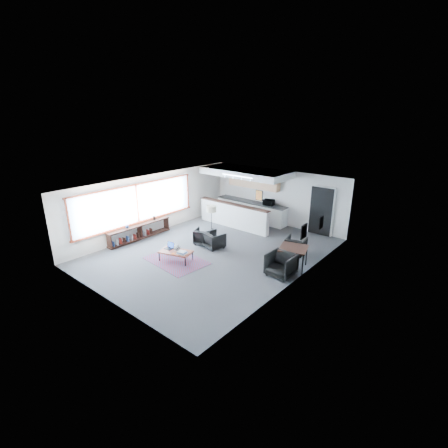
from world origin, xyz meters
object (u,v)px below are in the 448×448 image
Objects in this scene: dining_chair_far at (296,246)px; dining_chair_near at (281,265)px; microwave at (269,202)px; armchair_left at (203,236)px; floor_lamp at (211,210)px; book_stack at (182,253)px; laptop at (170,247)px; dining_table at (293,249)px; coffee_table at (176,252)px; ceramic_pot at (177,248)px; armchair_right at (214,239)px.

dining_chair_near is at bearing 91.92° from dining_chair_far.
dining_chair_near is at bearing -59.13° from microwave.
armchair_left is 1.16m from floor_lamp.
book_stack is at bearing -70.65° from floor_lamp.
dining_table reaches higher than laptop.
dining_table is at bearing 34.90° from book_stack.
floor_lamp is (-0.56, 2.55, 0.88)m from coffee_table.
ceramic_pot is at bearing 67.87° from coffee_table.
coffee_table is 0.16m from ceramic_pot.
armchair_right is 0.64× the size of dining_table.
armchair_left is at bearing 175.58° from dining_chair_near.
dining_chair_near is at bearing -92.19° from dining_table.
armchair_left is 3.85m from dining_chair_near.
ceramic_pot is 0.34× the size of armchair_right.
microwave is (-3.21, 3.44, 0.40)m from dining_table.
laptop is at bearing -103.16° from microwave.
armchair_left is 0.48× the size of floor_lamp.
laptop is 1.86m from armchair_right.
ceramic_pot is at bearing 93.85° from armchair_right.
coffee_table is 0.91× the size of floor_lamp.
armchair_right is 0.51× the size of floor_lamp.
microwave reaches higher than laptop.
armchair_right is at bearing 17.48° from dining_chair_far.
coffee_table is at bearing -95.32° from ceramic_pot.
ceramic_pot is 4.46m from dining_chair_far.
armchair_left is 1.11× the size of dining_chair_far.
ceramic_pot reaches higher than coffee_table.
microwave is (0.29, 5.59, 0.60)m from ceramic_pot.
dining_chair_far is at bearing 30.84° from coffee_table.
dining_table is at bearing 88.80° from dining_chair_near.
dining_chair_far is 1.26× the size of microwave.
book_stack is 0.33× the size of dining_table.
microwave is (-0.04, 5.65, 0.67)m from book_stack.
armchair_left is at bearing 101.47° from ceramic_pot.
dining_chair_far is (3.59, 0.78, -0.92)m from floor_lamp.
armchair_right is 1.42m from floor_lamp.
ceramic_pot is at bearing -99.41° from microwave.
ceramic_pot is at bearing -156.97° from dining_chair_near.
book_stack is at bearing -10.92° from ceramic_pot.
armchair_right reaches higher than laptop.
book_stack is 2.83m from floor_lamp.
book_stack is at bearing -6.42° from laptop.
dining_chair_near reaches higher than coffee_table.
book_stack is at bearing 104.79° from armchair_right.
dining_table is 2.28× the size of microwave.
armchair_left reaches higher than book_stack.
dining_chair_far is (3.02, 3.27, -0.19)m from ceramic_pot.
ceramic_pot is at bearing 77.95° from armchair_left.
ceramic_pot is 0.39× the size of dining_chair_far.
floor_lamp is 4.11m from dining_table.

